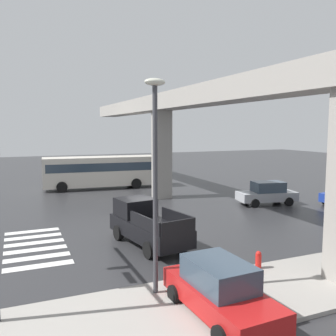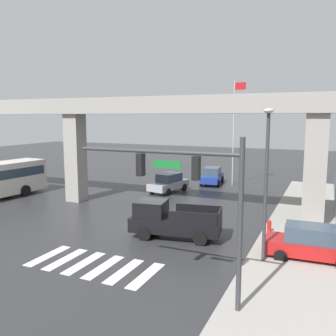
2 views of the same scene
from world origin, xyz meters
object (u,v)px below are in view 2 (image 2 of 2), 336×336
object	(u,v)px
fire_hydrant	(269,227)
sedan_silver	(169,183)
pickup_truck	(170,220)
street_lamp_near_corner	(267,168)
flagpole	(235,126)
sedan_red	(311,243)
traffic_signal_mast	(193,188)
sedan_blue	(212,176)

from	to	relation	value
fire_hydrant	sedan_silver	bearing A→B (deg)	140.40
pickup_truck	sedan_silver	distance (m)	12.54
pickup_truck	street_lamp_near_corner	world-z (taller)	street_lamp_near_corner
sedan_silver	flagpole	world-z (taller)	flagpole
sedan_red	pickup_truck	bearing A→B (deg)	177.42
street_lamp_near_corner	flagpole	size ratio (longest dim) A/B	0.70
pickup_truck	street_lamp_near_corner	size ratio (longest dim) A/B	0.74
sedan_red	fire_hydrant	world-z (taller)	sedan_red
traffic_signal_mast	street_lamp_near_corner	size ratio (longest dim) A/B	0.90
pickup_truck	sedan_silver	xyz separation A→B (m)	(-5.21, 11.40, -0.14)
sedan_silver	fire_hydrant	bearing A→B (deg)	-39.60
sedan_red	traffic_signal_mast	xyz separation A→B (m)	(-3.76, -6.14, 3.53)
street_lamp_near_corner	sedan_red	bearing A→B (deg)	32.70
sedan_red	street_lamp_near_corner	world-z (taller)	street_lamp_near_corner
sedan_blue	fire_hydrant	world-z (taller)	sedan_blue
sedan_silver	sedan_blue	world-z (taller)	same
pickup_truck	flagpole	size ratio (longest dim) A/B	0.52
pickup_truck	flagpole	bearing A→B (deg)	91.92
sedan_red	flagpole	bearing A→B (deg)	114.99
sedan_red	traffic_signal_mast	size ratio (longest dim) A/B	0.67
sedan_blue	fire_hydrant	xyz separation A→B (m)	(7.83, -13.94, -0.42)
sedan_silver	fire_hydrant	world-z (taller)	sedan_silver
pickup_truck	sedan_blue	size ratio (longest dim) A/B	1.19
sedan_silver	fire_hydrant	distance (m)	13.38
flagpole	sedan_red	bearing A→B (deg)	-65.01
traffic_signal_mast	fire_hydrant	size ratio (longest dim) A/B	7.64
sedan_blue	flagpole	xyz separation A→B (m)	(2.17, 0.15, 5.09)
sedan_silver	traffic_signal_mast	size ratio (longest dim) A/B	0.70
traffic_signal_mast	fire_hydrant	bearing A→B (deg)	81.77
traffic_signal_mast	flagpole	world-z (taller)	flagpole
sedan_silver	street_lamp_near_corner	size ratio (longest dim) A/B	0.63
sedan_silver	flagpole	xyz separation A→B (m)	(4.64, 5.57, 5.09)
sedan_red	street_lamp_near_corner	distance (m)	4.40
traffic_signal_mast	street_lamp_near_corner	xyz separation A→B (m)	(1.75, 4.85, 0.18)
street_lamp_near_corner	fire_hydrant	size ratio (longest dim) A/B	8.52
fire_hydrant	traffic_signal_mast	bearing A→B (deg)	-98.23
sedan_silver	flagpole	distance (m)	8.86
pickup_truck	fire_hydrant	size ratio (longest dim) A/B	6.29
sedan_blue	flagpole	size ratio (longest dim) A/B	0.44
sedan_red	sedan_blue	bearing A→B (deg)	120.81
street_lamp_near_corner	flagpole	bearing A→B (deg)	108.05
fire_hydrant	pickup_truck	bearing A→B (deg)	-150.51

